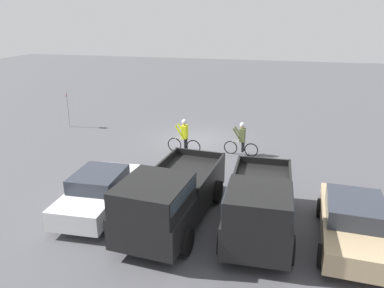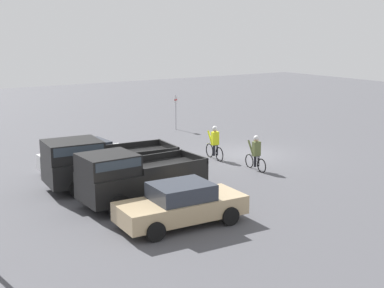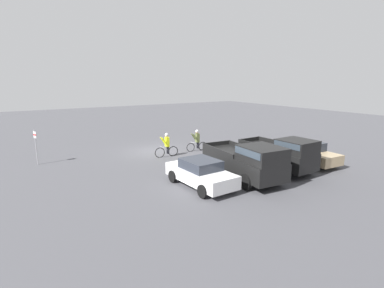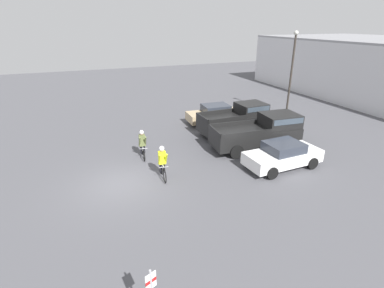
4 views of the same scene
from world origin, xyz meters
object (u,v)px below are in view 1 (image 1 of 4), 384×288
Objects in this scene: pickup_truck_1 at (170,196)px; fire_lane_sign at (67,105)px; cyclist_0 at (184,136)px; sedan_1 at (100,191)px; cyclist_1 at (242,139)px; sedan_0 at (353,222)px; pickup_truck_0 at (259,205)px.

fire_lane_sign reaches higher than pickup_truck_1.
sedan_1 is at bearing 78.22° from cyclist_0.
cyclist_1 is (-2.84, -0.36, -0.03)m from cyclist_0.
pickup_truck_0 reaches higher than sedan_0.
cyclist_0 is at bearing 161.82° from fire_lane_sign.
pickup_truck_0 is 7.33m from cyclist_1.
sedan_0 is 1.95× the size of fire_lane_sign.
pickup_truck_1 is 2.83m from sedan_1.
sedan_1 is 11.42m from fire_lane_sign.
fire_lane_sign is at bearing -18.18° from cyclist_0.
pickup_truck_0 is 15.67m from fire_lane_sign.
cyclist_0 reaches higher than sedan_0.
fire_lane_sign is (12.45, -9.50, 0.29)m from pickup_truck_0.
sedan_1 is at bearing -0.24° from sedan_0.
sedan_1 is (5.61, -0.38, -0.38)m from pickup_truck_0.
cyclist_1 is (-4.19, -6.80, 0.12)m from sedan_1.
pickup_truck_0 is 2.81× the size of cyclist_1.
pickup_truck_1 is 7.44m from cyclist_1.
pickup_truck_0 is at bearing -177.72° from pickup_truck_1.
pickup_truck_0 is (2.79, 0.35, 0.38)m from sedan_0.
pickup_truck_1 is (5.64, 0.46, 0.38)m from sedan_0.
pickup_truck_1 is 2.44× the size of fire_lane_sign.
cyclist_0 is at bearing -57.95° from pickup_truck_0.
pickup_truck_1 reaches higher than pickup_truck_0.
pickup_truck_1 reaches higher than cyclist_1.
pickup_truck_1 is 7.08m from cyclist_0.
cyclist_0 is (7.06, -6.47, 0.15)m from sedan_0.
pickup_truck_1 reaches higher than cyclist_0.
sedan_0 is 1.04× the size of sedan_1.
pickup_truck_0 is at bearing 7.11° from sedan_0.
pickup_truck_1 is at bearing 134.96° from fire_lane_sign.
pickup_truck_1 reaches higher than sedan_1.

